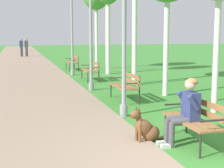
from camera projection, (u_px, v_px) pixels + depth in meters
ground_plane at (197, 161)px, 5.57m from camera, size 120.00×120.00×0.00m
paved_path at (21, 59)px, 27.80m from camera, size 4.09×60.00×0.04m
park_bench_near at (196, 117)px, 6.34m from camera, size 0.55×1.50×0.85m
park_bench_mid at (126, 84)px, 10.54m from camera, size 0.55×1.50×0.85m
park_bench_far at (91, 69)px, 15.11m from camera, size 0.55×1.50×0.85m
park_bench_furthest at (73, 61)px, 19.50m from camera, size 0.55×1.50×0.85m
person_seated_on_near_bench at (185, 109)px, 6.30m from camera, size 0.74×0.49×1.25m
dog_brown at (146, 129)px, 6.50m from camera, size 0.83×0.35×0.71m
lamp_post_near at (124, 30)px, 8.26m from camera, size 0.24×0.24×4.13m
lamp_post_mid at (91, 32)px, 12.26m from camera, size 0.24×0.24×4.08m
lamp_post_far at (72, 31)px, 16.85m from camera, size 0.24×0.24×4.26m
pedestrian_distant at (21, 48)px, 30.75m from camera, size 0.32×0.22×1.65m
pedestrian_further_distant at (26, 47)px, 30.89m from camera, size 0.32×0.22×1.65m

